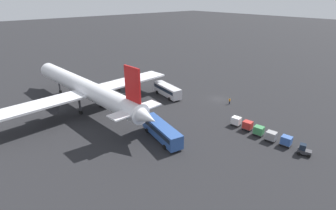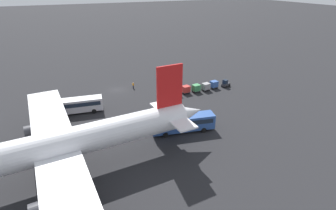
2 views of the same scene
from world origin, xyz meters
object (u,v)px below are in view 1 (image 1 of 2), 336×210
at_px(cargo_cart_grey, 271,136).
at_px(cargo_cart_green, 259,130).
at_px(cargo_cart_white, 236,121).
at_px(airplane, 86,88).
at_px(shuttle_bus_far, 161,130).
at_px(shuttle_bus_near, 167,90).
at_px(worker_person, 230,101).
at_px(cargo_cart_red, 248,125).
at_px(cargo_cart_blue, 286,141).
at_px(baggage_tug, 304,150).

bearing_deg(cargo_cart_grey, cargo_cart_green, -3.28).
height_order(cargo_cart_green, cargo_cart_white, same).
xyz_separation_m(airplane, shuttle_bus_far, (-24.42, -4.74, -3.66)).
relative_size(cargo_cart_grey, cargo_cart_green, 1.00).
distance_m(airplane, shuttle_bus_near, 22.93).
bearing_deg(shuttle_bus_near, worker_person, -142.51).
bearing_deg(cargo_cart_green, airplane, 29.93).
height_order(shuttle_bus_near, cargo_cart_red, shuttle_bus_near).
height_order(airplane, cargo_cart_blue, airplane).
xyz_separation_m(shuttle_bus_near, cargo_cart_green, (-30.19, 0.47, -0.78)).
xyz_separation_m(cargo_cart_blue, cargo_cart_grey, (2.91, 0.55, 0.00)).
height_order(shuttle_bus_near, worker_person, shuttle_bus_near).
height_order(shuttle_bus_far, cargo_cart_green, shuttle_bus_far).
relative_size(airplane, cargo_cart_grey, 24.34).
height_order(cargo_cart_red, cargo_cart_white, same).
bearing_deg(airplane, shuttle_bus_far, -172.62).
distance_m(shuttle_bus_near, cargo_cart_red, 27.28).
bearing_deg(baggage_tug, cargo_cart_green, -19.33).
xyz_separation_m(shuttle_bus_near, baggage_tug, (-39.61, 0.51, -1.03)).
xyz_separation_m(airplane, cargo_cart_green, (-36.79, -21.18, -4.45)).
height_order(shuttle_bus_far, worker_person, shuttle_bus_far).
relative_size(shuttle_bus_far, worker_person, 7.31).
height_order(cargo_cart_grey, cargo_cart_red, same).
bearing_deg(shuttle_bus_near, airplane, 80.94).
height_order(shuttle_bus_near, cargo_cart_grey, shuttle_bus_near).
bearing_deg(baggage_tug, cargo_cart_red, -20.69).
xyz_separation_m(airplane, baggage_tug, (-46.21, -21.14, -4.70)).
xyz_separation_m(shuttle_bus_near, cargo_cart_red, (-27.27, 0.17, -0.78)).
height_order(airplane, cargo_cart_red, airplane).
bearing_deg(cargo_cart_grey, shuttle_bus_far, 46.80).
bearing_deg(worker_person, shuttle_bus_far, 94.79).
height_order(airplane, shuttle_bus_far, airplane).
relative_size(shuttle_bus_far, cargo_cart_blue, 5.75).
height_order(cargo_cart_grey, cargo_cart_green, same).
distance_m(shuttle_bus_far, worker_person, 25.92).
distance_m(cargo_cart_green, cargo_cart_red, 2.93).
xyz_separation_m(cargo_cart_blue, cargo_cart_red, (8.74, 0.08, 0.00)).
height_order(baggage_tug, cargo_cart_grey, baggage_tug).
distance_m(shuttle_bus_far, cargo_cart_grey, 22.33).
bearing_deg(cargo_cart_red, cargo_cart_white, 2.45).
xyz_separation_m(worker_person, cargo_cart_grey, (-17.44, 9.54, 0.32)).
relative_size(airplane, baggage_tug, 19.99).
xyz_separation_m(shuttle_bus_near, cargo_cart_blue, (-36.02, 0.09, -0.78)).
xyz_separation_m(airplane, cargo_cart_red, (-33.87, -21.48, -4.45)).
height_order(airplane, baggage_tug, airplane).
height_order(worker_person, cargo_cart_blue, cargo_cart_blue).
xyz_separation_m(cargo_cart_grey, cargo_cart_green, (2.91, -0.17, 0.00)).
height_order(airplane, shuttle_bus_near, airplane).
bearing_deg(cargo_cart_grey, shuttle_bus_near, -1.11).
distance_m(cargo_cart_blue, cargo_cart_white, 11.66).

